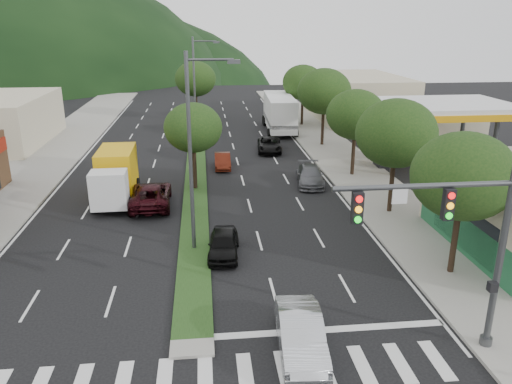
{
  "coord_description": "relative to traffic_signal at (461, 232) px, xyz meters",
  "views": [
    {
      "loc": [
        0.66,
        -15.88,
        11.21
      ],
      "look_at": [
        3.51,
        10.49,
        2.2
      ],
      "focal_mm": 35.0,
      "sensor_mm": 36.0,
      "label": 1
    }
  ],
  "objects": [
    {
      "name": "box_truck",
      "position": [
        -14.22,
        18.08,
        -3.12
      ],
      "size": [
        2.66,
        6.58,
        3.23
      ],
      "rotation": [
        0.0,
        0.0,
        3.16
      ],
      "color": "silver",
      "rests_on": "ground"
    },
    {
      "name": "streetlight_near",
      "position": [
        -8.82,
        9.54,
        0.94
      ],
      "size": [
        2.6,
        0.25,
        10.0
      ],
      "color": "#47494C",
      "rests_on": "ground"
    },
    {
      "name": "gas_canopy",
      "position": [
        9.97,
        23.54,
        0.0
      ],
      "size": [
        12.2,
        8.2,
        5.25
      ],
      "color": "silver",
      "rests_on": "ground"
    },
    {
      "name": "tree_r_e",
      "position": [
        2.97,
        41.54,
        0.25
      ],
      "size": [
        4.6,
        4.6,
        6.71
      ],
      "color": "black",
      "rests_on": "sidewalk_right"
    },
    {
      "name": "car_queue_c",
      "position": [
        -6.86,
        24.84,
        -4.05
      ],
      "size": [
        1.32,
        3.63,
        1.19
      ],
      "primitive_type": "imported",
      "rotation": [
        0.0,
        0.0,
        -0.02
      ],
      "color": "#4A170C",
      "rests_on": "ground"
    },
    {
      "name": "bldg_right_far",
      "position": [
        10.47,
        45.54,
        -2.05
      ],
      "size": [
        10.0,
        16.0,
        5.2
      ],
      "primitive_type": "cube",
      "color": "#BEB497",
      "rests_on": "ground"
    },
    {
      "name": "sidewalk_right",
      "position": [
        3.47,
        26.54,
        -4.57
      ],
      "size": [
        5.0,
        90.0,
        0.15
      ],
      "primitive_type": "cube",
      "color": "gray",
      "rests_on": "ground"
    },
    {
      "name": "tree_med_near",
      "position": [
        -9.03,
        19.54,
        -0.22
      ],
      "size": [
        4.0,
        4.0,
        6.02
      ],
      "color": "black",
      "rests_on": "median"
    },
    {
      "name": "car_queue_b",
      "position": [
        -0.7,
        19.84,
        -3.99
      ],
      "size": [
        2.39,
        4.7,
        1.31
      ],
      "primitive_type": "imported",
      "rotation": [
        0.0,
        0.0,
        -0.13
      ],
      "color": "#525358",
      "rests_on": "ground"
    },
    {
      "name": "median",
      "position": [
        -9.03,
        29.54,
        -4.59
      ],
      "size": [
        1.6,
        56.0,
        0.12
      ],
      "primitive_type": "cube",
      "color": "#1B3613",
      "rests_on": "ground"
    },
    {
      "name": "traffic_signal",
      "position": [
        0.0,
        0.0,
        0.0
      ],
      "size": [
        6.12,
        0.4,
        7.0
      ],
      "color": "#47494C",
      "rests_on": "ground"
    },
    {
      "name": "tree_r_c",
      "position": [
        2.97,
        21.54,
        0.1
      ],
      "size": [
        4.4,
        4.4,
        6.48
      ],
      "color": "black",
      "rests_on": "sidewalk_right"
    },
    {
      "name": "suv_maroon",
      "position": [
        -11.84,
        16.49,
        -3.9
      ],
      "size": [
        2.61,
        5.43,
        1.49
      ],
      "primitive_type": "imported",
      "rotation": [
        0.0,
        0.0,
        3.17
      ],
      "color": "black",
      "rests_on": "ground"
    },
    {
      "name": "streetlight_mid",
      "position": [
        -8.82,
        34.54,
        0.94
      ],
      "size": [
        2.6,
        0.25,
        10.0
      ],
      "color": "#47494C",
      "rests_on": "ground"
    },
    {
      "name": "tree_r_b",
      "position": [
        2.97,
        13.54,
        0.39
      ],
      "size": [
        4.8,
        4.8,
        6.94
      ],
      "color": "black",
      "rests_on": "sidewalk_right"
    },
    {
      "name": "tree_med_far",
      "position": [
        -9.03,
        45.54,
        0.36
      ],
      "size": [
        4.8,
        4.8,
        6.94
      ],
      "color": "black",
      "rests_on": "median"
    },
    {
      "name": "tree_r_a",
      "position": [
        2.97,
        5.54,
        0.17
      ],
      "size": [
        4.6,
        4.6,
        6.63
      ],
      "color": "black",
      "rests_on": "sidewalk_right"
    },
    {
      "name": "sedan_silver",
      "position": [
        -5.16,
        0.53,
        -3.92
      ],
      "size": [
        1.83,
        4.52,
        1.46
      ],
      "primitive_type": "imported",
      "rotation": [
        0.0,
        0.0,
        -0.06
      ],
      "color": "#B0B3B8",
      "rests_on": "ground"
    },
    {
      "name": "car_queue_d",
      "position": [
        -2.35,
        29.84,
        -4.01
      ],
      "size": [
        2.51,
        4.72,
        1.26
      ],
      "primitive_type": "imported",
      "rotation": [
        0.0,
        0.0,
        -0.09
      ],
      "color": "black",
      "rests_on": "ground"
    },
    {
      "name": "motorhome",
      "position": [
        -0.03,
        39.07,
        -2.64
      ],
      "size": [
        3.52,
        9.95,
        3.77
      ],
      "rotation": [
        0.0,
        0.0,
        -0.05
      ],
      "color": "white",
      "rests_on": "ground"
    },
    {
      "name": "sidewalk_left",
      "position": [
        -22.03,
        26.54,
        -4.57
      ],
      "size": [
        6.0,
        90.0,
        0.15
      ],
      "primitive_type": "cube",
      "color": "gray",
      "rests_on": "ground"
    },
    {
      "name": "ground",
      "position": [
        -9.03,
        1.54,
        -4.65
      ],
      "size": [
        160.0,
        160.0,
        0.0
      ],
      "primitive_type": "plane",
      "color": "black",
      "rests_on": "ground"
    },
    {
      "name": "tree_r_d",
      "position": [
        2.97,
        31.54,
        0.54
      ],
      "size": [
        5.0,
        5.0,
        7.17
      ],
      "color": "black",
      "rests_on": "sidewalk_right"
    },
    {
      "name": "crosswalk",
      "position": [
        -9.03,
        -0.46,
        -4.64
      ],
      "size": [
        19.0,
        2.2,
        0.01
      ],
      "primitive_type": "cube",
      "color": "silver",
      "rests_on": "ground"
    },
    {
      "name": "car_queue_a",
      "position": [
        -7.53,
        8.67,
        -4.01
      ],
      "size": [
        1.82,
        3.84,
        1.27
      ],
      "primitive_type": "imported",
      "rotation": [
        0.0,
        0.0,
        -0.09
      ],
      "color": "black",
      "rests_on": "ground"
    }
  ]
}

